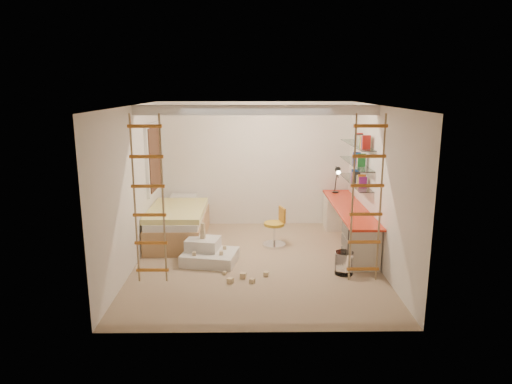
{
  "coord_description": "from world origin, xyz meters",
  "views": [
    {
      "loc": [
        -0.09,
        -7.23,
        2.88
      ],
      "look_at": [
        0.0,
        0.3,
        1.15
      ],
      "focal_mm": 32.0,
      "sensor_mm": 36.0,
      "label": 1
    }
  ],
  "objects_px": {
    "bed": "(179,223)",
    "swivel_chair": "(275,232)",
    "desk": "(348,224)",
    "play_platform": "(208,253)"
  },
  "relations": [
    {
      "from": "bed",
      "to": "play_platform",
      "type": "height_order",
      "value": "bed"
    },
    {
      "from": "bed",
      "to": "swivel_chair",
      "type": "xyz_separation_m",
      "value": [
        1.84,
        -0.4,
        -0.06
      ]
    },
    {
      "from": "desk",
      "to": "swivel_chair",
      "type": "xyz_separation_m",
      "value": [
        -1.35,
        -0.04,
        -0.13
      ]
    },
    {
      "from": "swivel_chair",
      "to": "play_platform",
      "type": "distance_m",
      "value": 1.42
    },
    {
      "from": "swivel_chair",
      "to": "bed",
      "type": "bearing_deg",
      "value": 167.72
    },
    {
      "from": "bed",
      "to": "swivel_chair",
      "type": "relative_size",
      "value": 2.74
    },
    {
      "from": "desk",
      "to": "bed",
      "type": "height_order",
      "value": "desk"
    },
    {
      "from": "bed",
      "to": "swivel_chair",
      "type": "bearing_deg",
      "value": -12.28
    },
    {
      "from": "desk",
      "to": "swivel_chair",
      "type": "relative_size",
      "value": 3.83
    },
    {
      "from": "desk",
      "to": "play_platform",
      "type": "relative_size",
      "value": 2.84
    }
  ]
}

